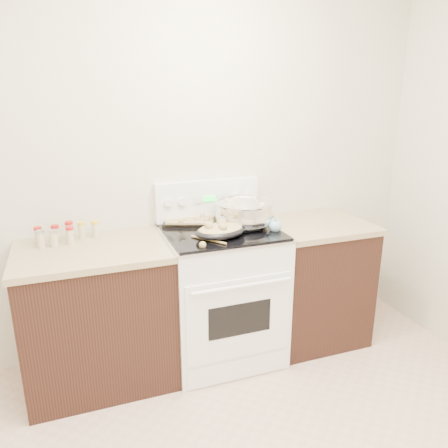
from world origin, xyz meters
name	(u,v)px	position (x,y,z in m)	size (l,w,h in m)	color
room_shell	(271,138)	(0.00, 0.00, 1.70)	(4.10, 3.60, 2.75)	beige
counter_left	(99,315)	(-0.48, 1.43, 0.46)	(0.93, 0.67, 0.92)	black
counter_right	(312,280)	(1.08, 1.43, 0.46)	(0.73, 0.67, 0.92)	black
kitchen_range	(221,291)	(0.35, 1.42, 0.49)	(0.78, 0.73, 1.22)	white
mixing_bowl	(244,214)	(0.52, 1.44, 1.03)	(0.45, 0.45, 0.23)	silver
roasting_pan	(221,230)	(0.30, 1.28, 0.99)	(0.40, 0.33, 0.11)	black
baking_sheet	(191,220)	(0.21, 1.65, 0.96)	(0.43, 0.37, 0.06)	black
wooden_spoon	(205,243)	(0.16, 1.18, 0.95)	(0.17, 0.22, 0.04)	#AA8A4E
blue_ladle	(275,225)	(0.68, 1.30, 0.98)	(0.15, 0.28, 0.11)	#82B3C2
spice_jars	(63,234)	(-0.64, 1.60, 0.98)	(0.39, 0.15, 0.12)	#BFB28C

